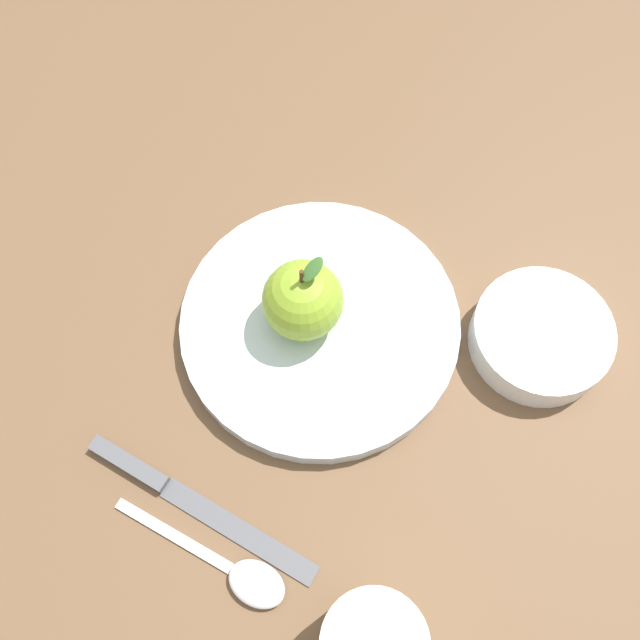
% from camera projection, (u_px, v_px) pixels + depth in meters
% --- Properties ---
extents(ground_plane, '(2.40, 2.40, 0.00)m').
position_uv_depth(ground_plane, '(304.00, 364.00, 0.65)').
color(ground_plane, brown).
extents(dinner_plate, '(0.25, 0.25, 0.02)m').
position_uv_depth(dinner_plate, '(320.00, 324.00, 0.66)').
color(dinner_plate, silver).
rests_on(dinner_plate, ground_plane).
extents(apple, '(0.07, 0.07, 0.09)m').
position_uv_depth(apple, '(303.00, 300.00, 0.62)').
color(apple, '#8CB22D').
rests_on(apple, dinner_plate).
extents(side_bowl, '(0.12, 0.12, 0.03)m').
position_uv_depth(side_bowl, '(541.00, 335.00, 0.64)').
color(side_bowl, white).
rests_on(side_bowl, ground_plane).
extents(knife, '(0.13, 0.19, 0.01)m').
position_uv_depth(knife, '(180.00, 495.00, 0.60)').
color(knife, '#59595E').
rests_on(knife, ground_plane).
extents(spoon, '(0.11, 0.14, 0.01)m').
position_uv_depth(spoon, '(239.00, 574.00, 0.57)').
color(spoon, silver).
rests_on(spoon, ground_plane).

